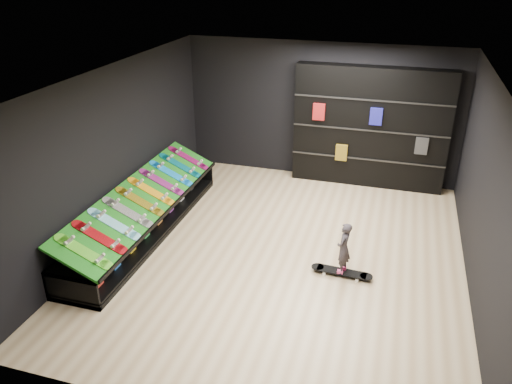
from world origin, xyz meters
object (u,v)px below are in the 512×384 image
(display_rack, at_px, (145,220))
(back_shelving, at_px, (370,128))
(child, at_px, (343,257))
(floor_skateboard, at_px, (341,273))

(display_rack, xyz_separation_m, back_shelving, (3.66, 3.32, 1.04))
(child, bearing_deg, back_shelving, -168.41)
(display_rack, bearing_deg, back_shelving, 42.25)
(display_rack, relative_size, floor_skateboard, 4.59)
(back_shelving, height_order, floor_skateboard, back_shelving)
(display_rack, distance_m, child, 3.66)
(back_shelving, bearing_deg, floor_skateboard, -90.26)
(child, bearing_deg, display_rack, -84.03)
(display_rack, xyz_separation_m, floor_skateboard, (3.64, -0.38, -0.20))
(display_rack, distance_m, floor_skateboard, 3.66)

